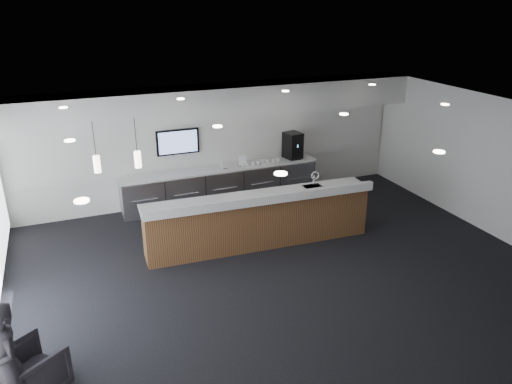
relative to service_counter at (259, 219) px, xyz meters
name	(u,v)px	position (x,y,z in m)	size (l,w,h in m)	color
ground	(281,270)	(-0.02, -1.16, -0.58)	(10.00, 10.00, 0.00)	black
ceiling	(284,118)	(-0.02, -1.16, 2.42)	(10.00, 8.00, 0.02)	black
back_wall	(216,143)	(-0.02, 2.84, 0.92)	(10.00, 0.02, 3.00)	silver
right_wall	(490,166)	(4.98, -1.16, 0.92)	(0.02, 8.00, 3.00)	silver
soffit_bulkhead	(220,101)	(-0.02, 2.39, 2.07)	(10.00, 0.90, 0.70)	silver
alcove_panel	(216,139)	(-0.02, 2.81, 1.02)	(9.80, 0.06, 1.40)	silver
back_credenza	(222,185)	(-0.02, 2.48, -0.10)	(5.06, 0.66, 0.95)	gray
wall_tv	(178,142)	(-1.02, 2.75, 1.07)	(1.05, 0.08, 0.62)	black
pendant_left	(139,162)	(-2.42, -0.36, 1.67)	(0.12, 0.12, 0.30)	#FFEBC6
pendant_right	(98,167)	(-3.12, -0.36, 1.67)	(0.12, 0.12, 0.30)	#FFEBC6
ceiling_can_lights	(284,120)	(-0.02, -1.16, 2.39)	(7.00, 5.00, 0.02)	silver
service_counter	(259,219)	(0.00, 0.00, 0.00)	(4.90, 1.02, 1.49)	#4C2819
coffee_machine	(293,145)	(1.98, 2.53, 0.71)	(0.47, 0.55, 0.69)	black
info_sign_left	(224,164)	(0.03, 2.36, 0.49)	(0.17, 0.02, 0.23)	white
info_sign_right	(243,161)	(0.53, 2.40, 0.51)	(0.20, 0.02, 0.26)	white
armchair	(32,370)	(-4.42, -2.82, -0.23)	(0.74, 0.76, 0.70)	black
lounge_guest	(7,363)	(-4.62, -3.17, 0.23)	(0.59, 0.39, 1.61)	black
cup_0	(278,160)	(1.50, 2.37, 0.42)	(0.09, 0.09, 0.08)	white
cup_1	(273,161)	(1.36, 2.37, 0.42)	(0.09, 0.09, 0.08)	white
cup_2	(268,161)	(1.22, 2.37, 0.42)	(0.09, 0.09, 0.08)	white
cup_3	(263,162)	(1.08, 2.37, 0.42)	(0.09, 0.09, 0.08)	white
cup_4	(258,163)	(0.94, 2.37, 0.42)	(0.09, 0.09, 0.08)	white
cup_5	(253,163)	(0.80, 2.37, 0.42)	(0.09, 0.09, 0.08)	white
cup_6	(248,164)	(0.66, 2.37, 0.42)	(0.09, 0.09, 0.08)	white
cup_7	(243,165)	(0.52, 2.37, 0.42)	(0.09, 0.09, 0.08)	white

